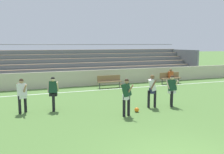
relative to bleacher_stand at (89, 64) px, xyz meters
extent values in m
cube|color=white|center=(-1.84, -5.29, -1.38)|extent=(44.00, 0.12, 0.01)
cube|color=beige|center=(-1.84, -3.33, -0.79)|extent=(48.00, 0.16, 1.19)
cube|color=#897051|center=(0.00, -2.03, -1.01)|extent=(20.79, 0.36, 0.08)
cube|color=slate|center=(0.00, -2.23, -1.20)|extent=(20.79, 0.04, 0.37)
cube|color=#897051|center=(0.00, -1.35, -0.64)|extent=(20.79, 0.36, 0.08)
cube|color=slate|center=(0.00, -1.55, -0.83)|extent=(20.79, 0.04, 0.37)
cube|color=#897051|center=(0.00, -0.66, -0.27)|extent=(20.79, 0.36, 0.08)
cube|color=slate|center=(0.00, -0.86, -0.45)|extent=(20.79, 0.04, 0.37)
cube|color=#897051|center=(0.00, 0.02, 0.10)|extent=(20.79, 0.36, 0.08)
cube|color=slate|center=(0.00, -0.18, -0.08)|extent=(20.79, 0.04, 0.37)
cube|color=#897051|center=(0.00, 0.71, 0.47)|extent=(20.79, 0.36, 0.08)
cube|color=slate|center=(0.00, 0.51, 0.29)|extent=(20.79, 0.04, 0.37)
cube|color=#897051|center=(0.00, 1.40, 0.85)|extent=(20.79, 0.36, 0.08)
cube|color=slate|center=(0.00, 1.20, 0.66)|extent=(20.79, 0.04, 0.37)
cube|color=#897051|center=(0.00, 2.08, 1.22)|extent=(20.79, 0.36, 0.08)
cube|color=slate|center=(0.00, 1.88, 1.03)|extent=(20.79, 0.04, 0.37)
cube|color=slate|center=(10.29, 0.02, -0.08)|extent=(0.20, 4.48, 2.60)
cylinder|color=slate|center=(0.00, 2.33, 1.77)|extent=(20.79, 0.06, 0.06)
cube|color=olive|center=(0.27, -4.70, -0.93)|extent=(1.80, 0.40, 0.06)
cube|color=olive|center=(0.27, -4.52, -0.68)|extent=(1.80, 0.05, 0.40)
cylinder|color=#47474C|center=(-0.51, -4.70, -1.16)|extent=(0.07, 0.07, 0.45)
cylinder|color=#47474C|center=(1.05, -4.70, -1.16)|extent=(0.07, 0.07, 0.45)
cube|color=olive|center=(5.53, -4.70, -0.93)|extent=(1.80, 0.40, 0.06)
cube|color=olive|center=(5.53, -4.52, -0.68)|extent=(1.80, 0.05, 0.40)
cylinder|color=#47474C|center=(4.75, -4.70, -1.16)|extent=(0.07, 0.07, 0.45)
cylinder|color=#47474C|center=(6.31, -4.70, -1.16)|extent=(0.07, 0.07, 0.45)
cylinder|color=#2D2D38|center=(5.53, -4.92, -1.16)|extent=(0.16, 0.16, 0.45)
cube|color=#B24C23|center=(5.53, -4.70, -0.64)|extent=(0.36, 0.24, 0.52)
sphere|color=brown|center=(5.53, -4.70, -0.28)|extent=(0.21, 0.21, 0.21)
cylinder|color=black|center=(0.17, -10.70, -0.94)|extent=(0.13, 0.13, 0.88)
cylinder|color=black|center=(0.48, -10.77, -0.94)|extent=(0.13, 0.13, 0.88)
cube|color=#232847|center=(0.32, -10.73, -0.52)|extent=(0.30, 0.40, 0.24)
cube|color=white|center=(0.32, -10.73, -0.22)|extent=(0.44, 0.46, 0.60)
cylinder|color=brown|center=(0.38, -10.53, -0.19)|extent=(0.32, 0.15, 0.49)
cylinder|color=brown|center=(0.27, -10.93, -0.19)|extent=(0.32, 0.15, 0.49)
sphere|color=brown|center=(0.32, -10.73, 0.16)|extent=(0.21, 0.21, 0.21)
sphere|color=brown|center=(0.32, -10.73, 0.18)|extent=(0.20, 0.20, 0.20)
cylinder|color=black|center=(-1.61, -11.65, -0.93)|extent=(0.13, 0.13, 0.90)
cylinder|color=black|center=(-1.36, -11.59, -0.93)|extent=(0.13, 0.13, 0.90)
cube|color=white|center=(-1.48, -11.62, -0.50)|extent=(0.42, 0.40, 0.24)
cube|color=#194228|center=(-1.48, -11.62, -0.20)|extent=(0.52, 0.52, 0.60)
cylinder|color=#A87A5B|center=(-1.57, -11.45, -0.17)|extent=(0.28, 0.31, 0.48)
cylinder|color=#A87A5B|center=(-1.39, -11.80, -0.17)|extent=(0.28, 0.31, 0.48)
sphere|color=#A87A5B|center=(-1.48, -11.62, 0.18)|extent=(0.21, 0.21, 0.21)
sphere|color=black|center=(-1.48, -11.62, 0.20)|extent=(0.20, 0.20, 0.20)
cylinder|color=black|center=(-4.42, -9.73, -0.95)|extent=(0.13, 0.13, 0.86)
cylinder|color=black|center=(-4.37, -9.39, -0.95)|extent=(0.13, 0.13, 0.86)
cube|color=black|center=(-4.40, -9.56, -0.55)|extent=(0.41, 0.32, 0.24)
cube|color=#194228|center=(-4.40, -9.56, -0.25)|extent=(0.48, 0.49, 0.60)
cylinder|color=beige|center=(-4.60, -9.52, -0.21)|extent=(0.16, 0.30, 0.50)
cylinder|color=beige|center=(-4.19, -9.61, -0.21)|extent=(0.16, 0.30, 0.50)
sphere|color=beige|center=(-4.40, -9.56, 0.14)|extent=(0.21, 0.21, 0.21)
sphere|color=black|center=(-4.40, -9.56, 0.16)|extent=(0.20, 0.20, 0.20)
cylinder|color=black|center=(1.32, -11.02, -0.97)|extent=(0.13, 0.13, 0.83)
cylinder|color=black|center=(1.46, -10.77, -0.97)|extent=(0.13, 0.13, 0.83)
cube|color=white|center=(1.39, -10.89, -0.58)|extent=(0.36, 0.23, 0.24)
cube|color=#194228|center=(1.39, -10.89, -0.28)|extent=(0.39, 0.38, 0.60)
cylinder|color=beige|center=(1.21, -10.81, -0.24)|extent=(0.08, 0.36, 0.47)
cylinder|color=beige|center=(1.57, -10.98, -0.24)|extent=(0.08, 0.36, 0.47)
sphere|color=beige|center=(1.39, -10.89, 0.11)|extent=(0.21, 0.21, 0.21)
sphere|color=black|center=(1.39, -10.89, 0.13)|extent=(0.20, 0.20, 0.20)
cylinder|color=black|center=(-5.93, -9.58, -0.97)|extent=(0.13, 0.13, 0.84)
cylinder|color=black|center=(-5.68, -9.38, -0.97)|extent=(0.13, 0.13, 0.84)
cube|color=white|center=(-5.80, -9.48, -0.57)|extent=(0.42, 0.35, 0.24)
cube|color=white|center=(-5.80, -9.48, -0.27)|extent=(0.47, 0.42, 0.59)
cylinder|color=#A87A5B|center=(-5.93, -9.32, -0.23)|extent=(0.21, 0.36, 0.47)
cylinder|color=#A87A5B|center=(-5.68, -9.65, -0.23)|extent=(0.21, 0.36, 0.47)
sphere|color=#A87A5B|center=(-5.80, -9.48, 0.12)|extent=(0.21, 0.21, 0.21)
sphere|color=black|center=(-5.80, -9.48, 0.14)|extent=(0.20, 0.20, 0.20)
sphere|color=orange|center=(-0.76, -11.22, -1.27)|extent=(0.22, 0.22, 0.22)
camera|label=1|loc=(-5.82, -21.27, 1.81)|focal=39.07mm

